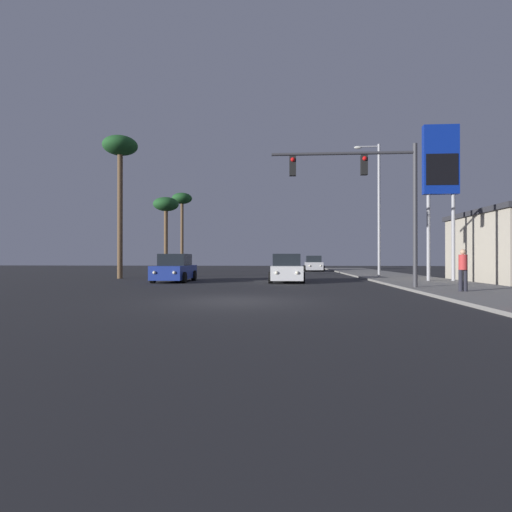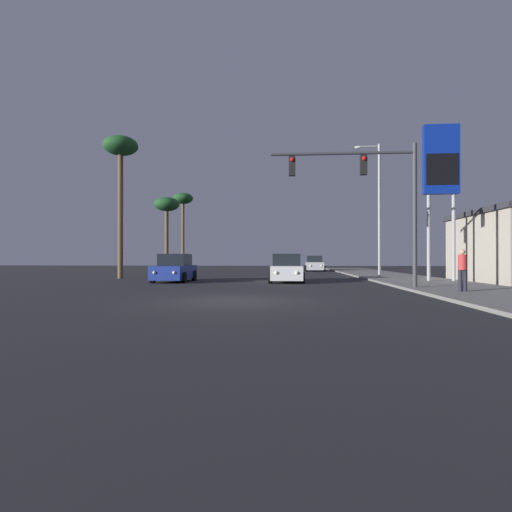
{
  "view_description": "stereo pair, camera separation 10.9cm",
  "coord_description": "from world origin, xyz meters",
  "px_view_note": "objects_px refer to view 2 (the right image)",
  "views": [
    {
      "loc": [
        1.48,
        -13.2,
        1.44
      ],
      "look_at": [
        -0.09,
        11.29,
        1.56
      ],
      "focal_mm": 28.0,
      "sensor_mm": 36.0,
      "label": 1
    },
    {
      "loc": [
        1.59,
        -13.19,
        1.44
      ],
      "look_at": [
        -0.09,
        11.29,
        1.56
      ],
      "focal_mm": 28.0,
      "sensor_mm": 36.0,
      "label": 2
    }
  ],
  "objects_px": {
    "car_blue": "(175,269)",
    "palm_tree_far": "(183,203)",
    "car_white": "(286,269)",
    "car_silver": "(314,264)",
    "gas_station_sign": "(441,168)",
    "pedestrian_on_sidewalk": "(462,268)",
    "palm_tree_near": "(121,155)",
    "street_lamp": "(377,203)",
    "traffic_light_mast": "(373,186)",
    "palm_tree_mid": "(167,208)"
  },
  "relations": [
    {
      "from": "car_blue",
      "to": "palm_tree_mid",
      "type": "distance_m",
      "value": 15.23
    },
    {
      "from": "car_silver",
      "to": "palm_tree_mid",
      "type": "xyz_separation_m",
      "value": [
        -14.43,
        -6.29,
        5.46
      ]
    },
    {
      "from": "palm_tree_mid",
      "to": "pedestrian_on_sidewalk",
      "type": "bearing_deg",
      "value": -49.19
    },
    {
      "from": "palm_tree_far",
      "to": "palm_tree_mid",
      "type": "relative_size",
      "value": 1.28
    },
    {
      "from": "car_blue",
      "to": "palm_tree_far",
      "type": "distance_m",
      "value": 25.19
    },
    {
      "from": "pedestrian_on_sidewalk",
      "to": "car_silver",
      "type": "bearing_deg",
      "value": 97.71
    },
    {
      "from": "palm_tree_far",
      "to": "palm_tree_near",
      "type": "bearing_deg",
      "value": -88.11
    },
    {
      "from": "traffic_light_mast",
      "to": "palm_tree_far",
      "type": "xyz_separation_m",
      "value": [
        -16.13,
        28.79,
        3.37
      ]
    },
    {
      "from": "car_blue",
      "to": "car_silver",
      "type": "distance_m",
      "value": 22.11
    },
    {
      "from": "car_white",
      "to": "palm_tree_near",
      "type": "xyz_separation_m",
      "value": [
        -11.57,
        3.32,
        7.92
      ]
    },
    {
      "from": "gas_station_sign",
      "to": "pedestrian_on_sidewalk",
      "type": "bearing_deg",
      "value": -105.35
    },
    {
      "from": "traffic_light_mast",
      "to": "street_lamp",
      "type": "relative_size",
      "value": 0.73
    },
    {
      "from": "gas_station_sign",
      "to": "palm_tree_near",
      "type": "xyz_separation_m",
      "value": [
        -20.47,
        3.56,
        2.06
      ]
    },
    {
      "from": "car_white",
      "to": "traffic_light_mast",
      "type": "height_order",
      "value": "traffic_light_mast"
    },
    {
      "from": "gas_station_sign",
      "to": "palm_tree_far",
      "type": "bearing_deg",
      "value": 131.9
    },
    {
      "from": "car_silver",
      "to": "street_lamp",
      "type": "relative_size",
      "value": 0.48
    },
    {
      "from": "palm_tree_near",
      "to": "palm_tree_mid",
      "type": "height_order",
      "value": "palm_tree_near"
    },
    {
      "from": "gas_station_sign",
      "to": "palm_tree_near",
      "type": "distance_m",
      "value": 20.88
    },
    {
      "from": "street_lamp",
      "to": "pedestrian_on_sidewalk",
      "type": "distance_m",
      "value": 11.85
    },
    {
      "from": "street_lamp",
      "to": "pedestrian_on_sidewalk",
      "type": "bearing_deg",
      "value": -86.28
    },
    {
      "from": "car_silver",
      "to": "palm_tree_mid",
      "type": "bearing_deg",
      "value": 25.09
    },
    {
      "from": "palm_tree_near",
      "to": "palm_tree_mid",
      "type": "relative_size",
      "value": 1.38
    },
    {
      "from": "car_white",
      "to": "pedestrian_on_sidewalk",
      "type": "relative_size",
      "value": 2.58
    },
    {
      "from": "car_blue",
      "to": "gas_station_sign",
      "type": "xyz_separation_m",
      "value": [
        15.64,
        -0.08,
        5.86
      ]
    },
    {
      "from": "palm_tree_far",
      "to": "street_lamp",
      "type": "bearing_deg",
      "value": -47.25
    },
    {
      "from": "traffic_light_mast",
      "to": "palm_tree_far",
      "type": "height_order",
      "value": "palm_tree_far"
    },
    {
      "from": "gas_station_sign",
      "to": "palm_tree_mid",
      "type": "height_order",
      "value": "gas_station_sign"
    },
    {
      "from": "gas_station_sign",
      "to": "palm_tree_far",
      "type": "relative_size",
      "value": 0.97
    },
    {
      "from": "traffic_light_mast",
      "to": "street_lamp",
      "type": "xyz_separation_m",
      "value": [
        2.24,
        8.91,
        0.43
      ]
    },
    {
      "from": "street_lamp",
      "to": "pedestrian_on_sidewalk",
      "type": "xyz_separation_m",
      "value": [
        0.72,
        -11.1,
        -4.08
      ]
    },
    {
      "from": "gas_station_sign",
      "to": "pedestrian_on_sidewalk",
      "type": "height_order",
      "value": "gas_station_sign"
    },
    {
      "from": "street_lamp",
      "to": "palm_tree_far",
      "type": "distance_m",
      "value": 27.23
    },
    {
      "from": "car_white",
      "to": "gas_station_sign",
      "type": "relative_size",
      "value": 0.48
    },
    {
      "from": "palm_tree_far",
      "to": "traffic_light_mast",
      "type": "bearing_deg",
      "value": -60.74
    },
    {
      "from": "pedestrian_on_sidewalk",
      "to": "palm_tree_near",
      "type": "height_order",
      "value": "palm_tree_near"
    },
    {
      "from": "car_blue",
      "to": "car_silver",
      "type": "xyz_separation_m",
      "value": [
        9.92,
        19.77,
        0.0
      ]
    },
    {
      "from": "car_silver",
      "to": "pedestrian_on_sidewalk",
      "type": "bearing_deg",
      "value": 99.25
    },
    {
      "from": "gas_station_sign",
      "to": "palm_tree_far",
      "type": "xyz_separation_m",
      "value": [
        -21.13,
        23.56,
        1.44
      ]
    },
    {
      "from": "car_blue",
      "to": "palm_tree_far",
      "type": "relative_size",
      "value": 0.47
    },
    {
      "from": "car_blue",
      "to": "pedestrian_on_sidewalk",
      "type": "xyz_separation_m",
      "value": [
        13.61,
        -7.5,
        0.27
      ]
    },
    {
      "from": "car_blue",
      "to": "street_lamp",
      "type": "relative_size",
      "value": 0.48
    },
    {
      "from": "traffic_light_mast",
      "to": "palm_tree_mid",
      "type": "relative_size",
      "value": 0.91
    },
    {
      "from": "street_lamp",
      "to": "car_silver",
      "type": "bearing_deg",
      "value": 100.41
    },
    {
      "from": "pedestrian_on_sidewalk",
      "to": "palm_tree_mid",
      "type": "bearing_deg",
      "value": 130.81
    },
    {
      "from": "car_white",
      "to": "car_silver",
      "type": "height_order",
      "value": "same"
    },
    {
      "from": "car_blue",
      "to": "traffic_light_mast",
      "type": "height_order",
      "value": "traffic_light_mast"
    },
    {
      "from": "car_blue",
      "to": "gas_station_sign",
      "type": "bearing_deg",
      "value": -179.73
    },
    {
      "from": "car_silver",
      "to": "palm_tree_near",
      "type": "height_order",
      "value": "palm_tree_near"
    },
    {
      "from": "car_silver",
      "to": "gas_station_sign",
      "type": "distance_m",
      "value": 21.47
    },
    {
      "from": "car_white",
      "to": "car_silver",
      "type": "distance_m",
      "value": 19.86
    }
  ]
}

